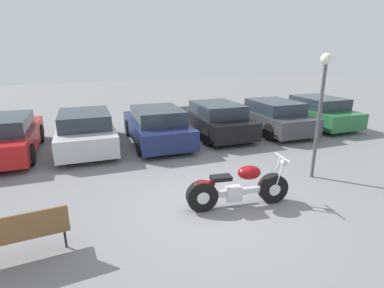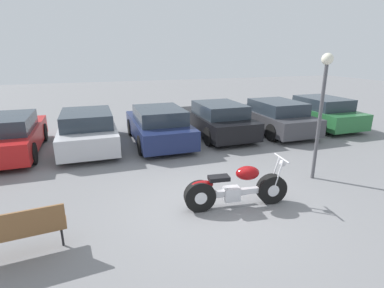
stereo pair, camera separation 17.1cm
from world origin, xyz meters
TOP-DOWN VIEW (x-y plane):
  - ground_plane at (0.00, 0.00)m, footprint 60.00×60.00m
  - motorcycle at (0.43, -0.22)m, footprint 2.32×0.70m
  - parked_car_red at (-5.05, 5.32)m, footprint 1.91×4.18m
  - parked_car_silver at (-2.57, 5.29)m, footprint 1.91×4.18m
  - parked_car_navy at (-0.09, 5.10)m, footprint 1.91×4.18m
  - parked_car_black at (2.39, 5.37)m, footprint 1.91×4.18m
  - parked_car_dark_grey at (4.87, 5.12)m, footprint 1.91×4.18m
  - parked_car_green at (7.35, 5.33)m, footprint 1.91×4.18m
  - park_bench at (-3.75, -0.66)m, footprint 1.62×0.55m
  - lamp_post at (3.10, 0.52)m, footprint 0.28×0.28m

SIDE VIEW (x-z plane):
  - ground_plane at x=0.00m, z-range 0.00..0.00m
  - motorcycle at x=0.43m, z-range -0.10..0.97m
  - park_bench at x=-3.75m, z-range 0.10..0.99m
  - parked_car_red at x=-5.05m, z-range -0.02..1.31m
  - parked_car_silver at x=-2.57m, z-range -0.02..1.31m
  - parked_car_navy at x=-0.09m, z-range -0.02..1.31m
  - parked_car_black at x=2.39m, z-range -0.02..1.31m
  - parked_car_dark_grey at x=4.87m, z-range -0.02..1.31m
  - parked_car_green at x=7.35m, z-range -0.02..1.31m
  - lamp_post at x=3.10m, z-range 0.64..3.87m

